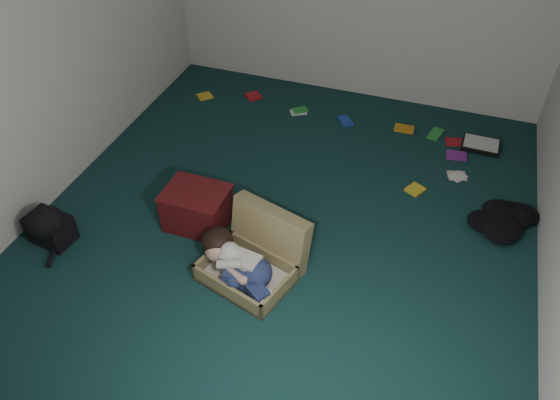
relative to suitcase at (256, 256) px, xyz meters
The scene contains 10 objects.
floor 0.61m from the suitcase, 86.69° to the left, with size 4.50×4.50×0.00m, color #123433.
wall_front 2.02m from the suitcase, 88.82° to the right, with size 4.50×4.50×0.00m, color silver.
wall_left 2.36m from the suitcase, 163.30° to the left, with size 4.50×4.50×0.00m, color silver.
suitcase is the anchor object (origin of this frame).
person 0.18m from the suitcase, 122.04° to the right, with size 0.66×0.48×0.30m.
maroon_bin 0.71m from the suitcase, 154.08° to the left, with size 0.51×0.40×0.35m.
backpack 1.68m from the suitcase, behind, with size 0.43×0.34×0.26m, color black, non-canonical shape.
clothing_pile 2.08m from the suitcase, 33.46° to the left, with size 0.45×0.37×0.14m, color black, non-canonical shape.
paper_tray 2.68m from the suitcase, 55.86° to the left, with size 0.37×0.28×0.05m.
book_scatter 2.12m from the suitcase, 78.99° to the left, with size 2.98×1.24×0.02m.
Camera 1 is at (1.06, -3.16, 3.16)m, focal length 35.00 mm.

